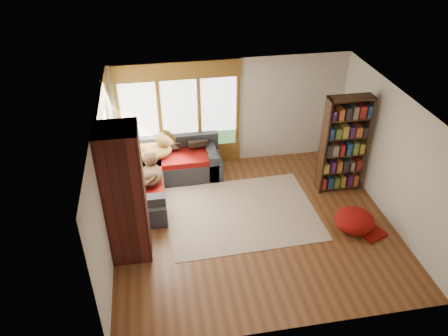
{
  "coord_description": "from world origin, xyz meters",
  "views": [
    {
      "loc": [
        -1.75,
        -6.55,
        5.8
      ],
      "look_at": [
        -0.48,
        0.73,
        0.95
      ],
      "focal_mm": 35.0,
      "sensor_mm": 36.0,
      "label": 1
    }
  ],
  "objects_px": {
    "sectional_sofa": "(152,175)",
    "dog_tan": "(154,149)",
    "bookshelf": "(343,145)",
    "brick_chimney": "(125,195)",
    "dog_brindle": "(151,172)",
    "area_rug": "(242,213)",
    "pouf": "(355,220)"
  },
  "relations": [
    {
      "from": "brick_chimney",
      "to": "area_rug",
      "type": "bearing_deg",
      "value": 18.47
    },
    {
      "from": "brick_chimney",
      "to": "area_rug",
      "type": "distance_m",
      "value": 2.69
    },
    {
      "from": "bookshelf",
      "to": "dog_brindle",
      "type": "bearing_deg",
      "value": 177.02
    },
    {
      "from": "bookshelf",
      "to": "dog_brindle",
      "type": "distance_m",
      "value": 4.11
    },
    {
      "from": "area_rug",
      "to": "bookshelf",
      "type": "height_order",
      "value": "bookshelf"
    },
    {
      "from": "bookshelf",
      "to": "dog_tan",
      "type": "height_order",
      "value": "bookshelf"
    },
    {
      "from": "sectional_sofa",
      "to": "pouf",
      "type": "distance_m",
      "value": 4.44
    },
    {
      "from": "brick_chimney",
      "to": "dog_brindle",
      "type": "xyz_separation_m",
      "value": [
        0.45,
        1.49,
        -0.55
      ]
    },
    {
      "from": "dog_tan",
      "to": "dog_brindle",
      "type": "xyz_separation_m",
      "value": [
        -0.09,
        -0.81,
        -0.07
      ]
    },
    {
      "from": "sectional_sofa",
      "to": "dog_tan",
      "type": "bearing_deg",
      "value": 66.62
    },
    {
      "from": "bookshelf",
      "to": "pouf",
      "type": "distance_m",
      "value": 1.66
    },
    {
      "from": "pouf",
      "to": "dog_tan",
      "type": "height_order",
      "value": "dog_tan"
    },
    {
      "from": "bookshelf",
      "to": "pouf",
      "type": "xyz_separation_m",
      "value": [
        -0.21,
        -1.39,
        -0.89
      ]
    },
    {
      "from": "dog_brindle",
      "to": "bookshelf",
      "type": "bearing_deg",
      "value": -89.51
    },
    {
      "from": "area_rug",
      "to": "dog_tan",
      "type": "distance_m",
      "value": 2.44
    },
    {
      "from": "bookshelf",
      "to": "pouf",
      "type": "bearing_deg",
      "value": -98.7
    },
    {
      "from": "sectional_sofa",
      "to": "dog_tan",
      "type": "relative_size",
      "value": 2.0
    },
    {
      "from": "brick_chimney",
      "to": "pouf",
      "type": "height_order",
      "value": "brick_chimney"
    },
    {
      "from": "brick_chimney",
      "to": "dog_tan",
      "type": "distance_m",
      "value": 2.41
    },
    {
      "from": "bookshelf",
      "to": "brick_chimney",
      "type": "bearing_deg",
      "value": -164.33
    },
    {
      "from": "pouf",
      "to": "dog_tan",
      "type": "relative_size",
      "value": 0.71
    },
    {
      "from": "brick_chimney",
      "to": "bookshelf",
      "type": "bearing_deg",
      "value": 15.67
    },
    {
      "from": "area_rug",
      "to": "dog_tan",
      "type": "relative_size",
      "value": 2.79
    },
    {
      "from": "bookshelf",
      "to": "dog_tan",
      "type": "xyz_separation_m",
      "value": [
        -4.0,
        1.02,
        -0.29
      ]
    },
    {
      "from": "pouf",
      "to": "dog_brindle",
      "type": "relative_size",
      "value": 0.95
    },
    {
      "from": "dog_tan",
      "to": "pouf",
      "type": "bearing_deg",
      "value": -41.3
    },
    {
      "from": "area_rug",
      "to": "bookshelf",
      "type": "relative_size",
      "value": 1.38
    },
    {
      "from": "brick_chimney",
      "to": "area_rug",
      "type": "height_order",
      "value": "brick_chimney"
    },
    {
      "from": "area_rug",
      "to": "dog_tan",
      "type": "xyz_separation_m",
      "value": [
        -1.7,
        1.55,
        0.81
      ]
    },
    {
      "from": "sectional_sofa",
      "to": "pouf",
      "type": "relative_size",
      "value": 2.8
    },
    {
      "from": "sectional_sofa",
      "to": "area_rug",
      "type": "height_order",
      "value": "sectional_sofa"
    },
    {
      "from": "sectional_sofa",
      "to": "bookshelf",
      "type": "relative_size",
      "value": 0.99
    }
  ]
}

